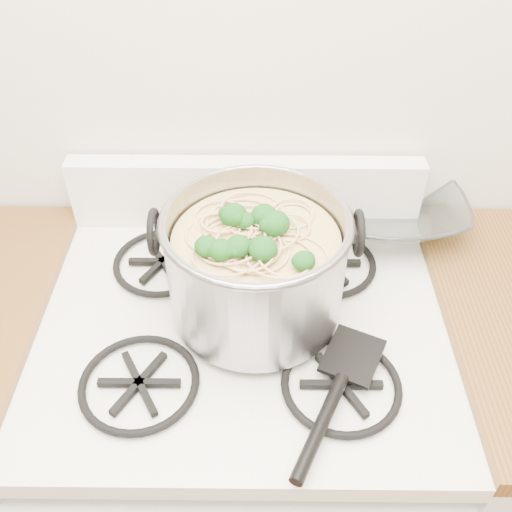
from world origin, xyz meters
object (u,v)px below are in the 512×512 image
at_px(stock_pot, 256,266).
at_px(glass_bowl, 396,216).
at_px(gas_range, 246,448).
at_px(spatula, 353,353).

xyz_separation_m(stock_pot, glass_bowl, (0.30, 0.26, -0.09)).
xyz_separation_m(gas_range, stock_pot, (0.03, 0.02, 0.59)).
height_order(gas_range, spatula, spatula).
bearing_deg(spatula, gas_range, 178.33).
height_order(gas_range, stock_pot, stock_pot).
relative_size(stock_pot, glass_bowl, 3.11).
bearing_deg(glass_bowl, spatula, -110.00).
xyz_separation_m(stock_pot, spatula, (0.17, -0.12, -0.09)).
height_order(gas_range, glass_bowl, glass_bowl).
xyz_separation_m(gas_range, glass_bowl, (0.33, 0.28, 0.50)).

